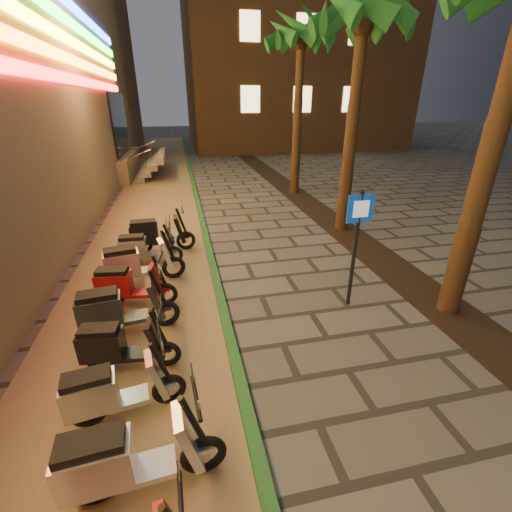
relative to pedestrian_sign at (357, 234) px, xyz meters
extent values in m
plane|color=#474442|center=(-1.72, -2.65, -1.57)|extent=(120.00, 120.00, 0.00)
cube|color=#8C7251|center=(-4.32, 7.35, -1.56)|extent=(3.40, 60.00, 0.01)
cube|color=#235E29|center=(-2.62, 7.35, -1.52)|extent=(0.18, 60.00, 0.10)
cube|color=black|center=(1.88, 2.35, -1.56)|extent=(1.20, 40.00, 0.02)
cube|color=black|center=(-6.17, 15.35, 1.23)|extent=(0.08, 5.00, 3.00)
cube|color=gray|center=(-8.22, 15.35, -0.97)|extent=(5.00, 6.00, 1.20)
cube|color=#FF1414|center=(-6.17, 3.35, 2.93)|extent=(0.06, 26.00, 0.28)
cube|color=orange|center=(-6.17, 3.35, 3.48)|extent=(0.06, 26.00, 0.28)
cube|color=yellow|center=(-6.17, 3.35, 4.03)|extent=(0.06, 26.00, 0.28)
cube|color=gray|center=(-5.22, 15.35, -1.42)|extent=(0.35, 5.00, 0.30)
cube|color=gray|center=(-4.87, 15.35, -1.12)|extent=(0.35, 5.00, 0.30)
cube|color=gray|center=(-4.52, 15.35, -0.82)|extent=(0.35, 5.00, 0.30)
cube|color=gray|center=(-4.17, 15.35, -0.52)|extent=(0.35, 5.00, 0.30)
cylinder|color=silver|center=(-5.62, 13.35, -0.32)|extent=(2.09, 0.06, 0.81)
cylinder|color=silver|center=(-5.62, 17.35, -0.32)|extent=(2.09, 0.06, 0.81)
cube|color=#F5D987|center=(2.28, 21.32, 2.43)|extent=(1.40, 0.06, 1.80)
cube|color=#F5D987|center=(6.28, 21.32, 2.43)|extent=(1.40, 0.06, 1.80)
cube|color=#F5D987|center=(10.28, 21.32, 2.43)|extent=(1.40, 0.06, 1.80)
cube|color=#F5D987|center=(2.28, 21.32, 6.93)|extent=(1.40, 0.06, 1.80)
cube|color=#F5D987|center=(6.28, 21.32, 6.93)|extent=(1.40, 0.06, 1.80)
cube|color=#F5D987|center=(10.28, 21.32, 6.93)|extent=(1.40, 0.06, 1.80)
cylinder|color=#472D19|center=(1.88, -0.65, 1.16)|extent=(0.40, 0.40, 5.45)
cylinder|color=#472D19|center=(1.88, 4.35, 1.28)|extent=(0.40, 0.40, 5.70)
sphere|color=#472D19|center=(1.88, 4.35, 4.13)|extent=(0.56, 0.56, 0.56)
cone|color=#184E18|center=(2.77, 4.35, 4.59)|extent=(0.60, 1.93, 1.52)
cone|color=#184E18|center=(2.56, 4.92, 4.59)|extent=(1.70, 1.86, 1.52)
cone|color=#184E18|center=(2.04, 5.22, 4.59)|extent=(2.00, 0.93, 1.52)
cone|color=#184E18|center=(1.44, 5.12, 4.59)|extent=(1.97, 1.48, 1.52)
cone|color=#184E18|center=(1.05, 4.65, 4.59)|extent=(1.22, 2.02, 1.52)
cone|color=#184E18|center=(1.05, 4.05, 4.59)|extent=(1.22, 2.02, 1.52)
cone|color=#184E18|center=(2.56, 3.78, 4.59)|extent=(1.70, 1.86, 1.52)
cylinder|color=#472D19|center=(1.88, 9.35, 1.41)|extent=(0.40, 0.40, 5.95)
sphere|color=#472D19|center=(1.88, 9.35, 4.38)|extent=(0.56, 0.56, 0.56)
cone|color=#184E18|center=(2.77, 9.35, 4.84)|extent=(0.60, 1.93, 1.52)
cone|color=#184E18|center=(2.56, 9.92, 4.84)|extent=(1.70, 1.86, 1.52)
cone|color=#184E18|center=(2.04, 10.22, 4.84)|extent=(2.00, 0.93, 1.52)
cone|color=#184E18|center=(1.44, 10.12, 4.84)|extent=(1.97, 1.48, 1.52)
cone|color=#184E18|center=(1.05, 9.65, 4.84)|extent=(1.22, 2.02, 1.52)
cone|color=#184E18|center=(1.05, 9.05, 4.84)|extent=(1.22, 2.02, 1.52)
cone|color=#184E18|center=(1.44, 8.58, 4.84)|extent=(1.97, 1.48, 1.52)
cone|color=#184E18|center=(2.04, 8.48, 4.84)|extent=(2.00, 0.93, 1.52)
cone|color=#184E18|center=(2.56, 8.78, 4.84)|extent=(1.70, 1.86, 1.52)
cylinder|color=black|center=(0.00, 0.01, -0.36)|extent=(0.08, 0.08, 2.42)
cube|color=#0B399B|center=(0.00, -0.01, 0.51)|extent=(0.53, 0.05, 0.53)
cube|color=white|center=(0.00, -0.03, 0.51)|extent=(0.31, 0.03, 0.31)
cylinder|color=black|center=(-3.44, -3.90, -0.52)|extent=(0.06, 0.54, 0.04)
torus|color=black|center=(-4.39, -3.04, -1.30)|extent=(0.54, 0.15, 0.53)
cylinder|color=silver|center=(-4.39, -3.04, -1.30)|extent=(0.15, 0.11, 0.14)
torus|color=black|center=(-3.24, -2.95, -1.30)|extent=(0.54, 0.15, 0.53)
cylinder|color=silver|center=(-3.24, -2.95, -1.30)|extent=(0.15, 0.11, 0.14)
cube|color=white|center=(-3.83, -3.00, -1.26)|extent=(0.59, 0.40, 0.08)
cube|color=white|center=(-4.31, -3.04, -1.00)|extent=(0.75, 0.45, 0.51)
cube|color=black|center=(-4.31, -3.04, -0.70)|extent=(0.66, 0.38, 0.12)
cube|color=white|center=(-3.39, -2.96, -0.95)|extent=(0.31, 0.43, 0.72)
cylinder|color=black|center=(-3.32, -2.95, -0.74)|extent=(0.29, 0.10, 0.76)
cylinder|color=black|center=(-3.26, -2.95, -0.41)|extent=(0.10, 0.60, 0.05)
cube|color=white|center=(-3.24, -2.95, -1.17)|extent=(0.24, 0.16, 0.06)
torus|color=black|center=(-4.66, -2.01, -1.33)|extent=(0.49, 0.17, 0.48)
cylinder|color=silver|center=(-4.66, -2.01, -1.33)|extent=(0.14, 0.11, 0.13)
torus|color=black|center=(-3.64, -1.85, -1.33)|extent=(0.49, 0.17, 0.48)
cylinder|color=silver|center=(-3.64, -1.85, -1.33)|extent=(0.14, 0.11, 0.13)
cube|color=#A8A8B0|center=(-4.16, -1.93, -1.29)|extent=(0.55, 0.39, 0.07)
cube|color=#A8A8B0|center=(-4.58, -2.00, -1.06)|extent=(0.69, 0.45, 0.46)
cube|color=black|center=(-4.58, -2.00, -0.79)|extent=(0.61, 0.38, 0.11)
cube|color=#A8A8B0|center=(-3.77, -1.87, -1.01)|extent=(0.30, 0.40, 0.65)
cylinder|color=black|center=(-3.70, -1.86, -0.83)|extent=(0.26, 0.10, 0.68)
cylinder|color=black|center=(-3.66, -1.85, -0.53)|extent=(0.13, 0.53, 0.04)
cube|color=#A8A8B0|center=(-3.64, -1.85, -1.22)|extent=(0.22, 0.16, 0.06)
torus|color=black|center=(-4.70, -0.97, -1.33)|extent=(0.48, 0.14, 0.47)
cylinder|color=silver|center=(-4.70, -0.97, -1.33)|extent=(0.14, 0.10, 0.13)
torus|color=black|center=(-3.69, -1.08, -1.33)|extent=(0.48, 0.14, 0.47)
cylinder|color=silver|center=(-3.69, -1.08, -1.33)|extent=(0.14, 0.10, 0.13)
cube|color=black|center=(-4.20, -1.02, -1.29)|extent=(0.53, 0.36, 0.07)
cube|color=black|center=(-4.63, -0.98, -1.07)|extent=(0.67, 0.41, 0.45)
cube|color=black|center=(-4.63, -0.98, -0.80)|extent=(0.59, 0.35, 0.11)
cube|color=black|center=(-3.82, -1.07, -1.02)|extent=(0.28, 0.39, 0.64)
cylinder|color=black|center=(-3.75, -1.08, -0.84)|extent=(0.25, 0.09, 0.67)
cylinder|color=black|center=(-3.71, -1.08, -0.55)|extent=(0.10, 0.53, 0.04)
cube|color=black|center=(-3.69, -1.08, -1.22)|extent=(0.21, 0.15, 0.05)
torus|color=black|center=(-4.88, -0.11, -1.29)|extent=(0.55, 0.17, 0.54)
cylinder|color=silver|center=(-4.88, -0.11, -1.29)|extent=(0.16, 0.12, 0.15)
torus|color=black|center=(-3.72, 0.03, -1.29)|extent=(0.55, 0.17, 0.54)
cylinder|color=silver|center=(-3.72, 0.03, -1.29)|extent=(0.16, 0.12, 0.15)
cube|color=#26282B|center=(-4.31, -0.04, -1.25)|extent=(0.61, 0.42, 0.08)
cube|color=#26282B|center=(-4.80, -0.10, -0.99)|extent=(0.77, 0.48, 0.52)
cube|color=black|center=(-4.80, -0.10, -0.69)|extent=(0.68, 0.41, 0.13)
cube|color=#26282B|center=(-3.87, 0.01, -0.94)|extent=(0.33, 0.45, 0.73)
cylinder|color=black|center=(-3.79, 0.02, -0.73)|extent=(0.29, 0.11, 0.77)
cylinder|color=black|center=(-3.74, 0.03, -0.40)|extent=(0.12, 0.61, 0.05)
cube|color=#26282B|center=(-3.72, 0.03, -1.17)|extent=(0.25, 0.17, 0.06)
torus|color=black|center=(-4.80, 0.97, -1.32)|extent=(0.51, 0.17, 0.50)
cylinder|color=silver|center=(-4.80, 0.97, -1.32)|extent=(0.15, 0.11, 0.13)
torus|color=black|center=(-3.74, 0.81, -1.32)|extent=(0.51, 0.17, 0.50)
cylinder|color=silver|center=(-3.74, 0.81, -1.32)|extent=(0.15, 0.11, 0.13)
cube|color=maroon|center=(-4.28, 0.89, -1.28)|extent=(0.57, 0.40, 0.08)
cube|color=maroon|center=(-4.73, 0.95, -1.04)|extent=(0.72, 0.46, 0.48)
cube|color=black|center=(-4.73, 0.95, -0.76)|extent=(0.63, 0.39, 0.12)
cube|color=maroon|center=(-3.87, 0.83, -0.99)|extent=(0.31, 0.42, 0.68)
cylinder|color=black|center=(-3.80, 0.82, -0.80)|extent=(0.27, 0.10, 0.71)
cylinder|color=black|center=(-3.76, 0.82, -0.49)|extent=(0.12, 0.56, 0.04)
cube|color=maroon|center=(-3.74, 0.81, -1.20)|extent=(0.23, 0.16, 0.06)
torus|color=black|center=(-4.75, 1.73, -1.29)|extent=(0.57, 0.22, 0.56)
cylinder|color=silver|center=(-4.75, 1.73, -1.29)|extent=(0.17, 0.14, 0.15)
torus|color=black|center=(-3.57, 1.97, -1.29)|extent=(0.57, 0.22, 0.56)
cylinder|color=silver|center=(-3.57, 1.97, -1.29)|extent=(0.17, 0.14, 0.15)
cube|color=silver|center=(-4.17, 1.85, -1.24)|extent=(0.65, 0.48, 0.09)
cube|color=silver|center=(-4.67, 1.75, -0.97)|extent=(0.82, 0.55, 0.54)
cube|color=black|center=(-4.67, 1.75, -0.66)|extent=(0.72, 0.47, 0.13)
cube|color=silver|center=(-3.72, 1.94, -0.92)|extent=(0.37, 0.48, 0.76)
cylinder|color=black|center=(-3.64, 1.96, -0.71)|extent=(0.30, 0.13, 0.80)
cylinder|color=black|center=(-3.59, 1.97, -0.36)|extent=(0.17, 0.62, 0.05)
cube|color=silver|center=(-3.57, 1.97, -1.16)|extent=(0.26, 0.19, 0.06)
torus|color=black|center=(-4.63, 2.84, -1.32)|extent=(0.49, 0.11, 0.49)
cylinder|color=silver|center=(-4.63, 2.84, -1.32)|extent=(0.13, 0.10, 0.13)
torus|color=black|center=(-3.58, 2.82, -1.32)|extent=(0.49, 0.11, 0.49)
cylinder|color=silver|center=(-3.58, 2.82, -1.32)|extent=(0.13, 0.10, 0.13)
cube|color=#9B9BA3|center=(-4.11, 2.83, -1.28)|extent=(0.52, 0.33, 0.08)
cube|color=#9B9BA3|center=(-4.55, 2.84, -1.05)|extent=(0.67, 0.37, 0.47)
cube|color=black|center=(-4.55, 2.84, -0.78)|extent=(0.59, 0.32, 0.11)
cube|color=#9B9BA3|center=(-3.71, 2.82, -1.00)|extent=(0.26, 0.38, 0.66)
cylinder|color=black|center=(-3.64, 2.82, -0.81)|extent=(0.26, 0.07, 0.69)
cylinder|color=black|center=(-3.60, 2.82, -0.51)|extent=(0.06, 0.55, 0.04)
cube|color=#9B9BA3|center=(-3.58, 2.82, -1.21)|extent=(0.21, 0.14, 0.06)
torus|color=black|center=(-4.41, 3.66, -1.29)|extent=(0.55, 0.12, 0.55)
cylinder|color=silver|center=(-4.41, 3.66, -1.29)|extent=(0.15, 0.11, 0.15)
torus|color=black|center=(-3.23, 3.69, -1.29)|extent=(0.55, 0.12, 0.55)
cylinder|color=silver|center=(-3.23, 3.69, -1.29)|extent=(0.15, 0.11, 0.15)
cube|color=black|center=(-3.83, 3.67, -1.25)|extent=(0.59, 0.38, 0.08)
cube|color=black|center=(-4.33, 3.66, -0.98)|extent=(0.75, 0.42, 0.53)
cube|color=black|center=(-4.33, 3.66, -0.68)|extent=(0.67, 0.36, 0.13)
cube|color=black|center=(-3.38, 3.69, -0.93)|extent=(0.29, 0.43, 0.74)
cylinder|color=black|center=(-3.30, 3.69, -0.72)|extent=(0.29, 0.08, 0.78)
cylinder|color=black|center=(-3.25, 3.69, -0.38)|extent=(0.06, 0.61, 0.05)
cube|color=black|center=(-3.23, 3.69, -1.16)|extent=(0.24, 0.15, 0.06)
camera|label=1|loc=(-3.22, -5.59, 2.34)|focal=24.00mm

